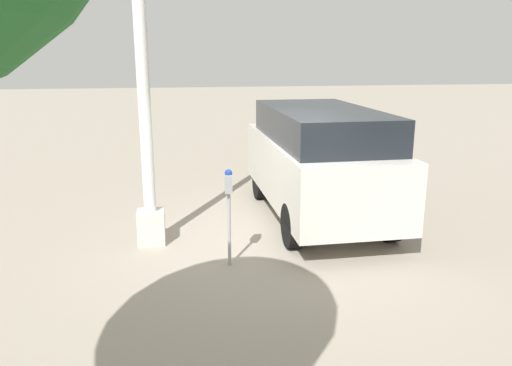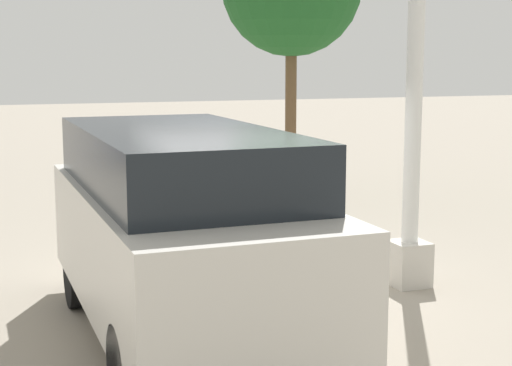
{
  "view_description": "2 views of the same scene",
  "coord_description": "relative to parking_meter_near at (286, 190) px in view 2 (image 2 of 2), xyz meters",
  "views": [
    {
      "loc": [
        -7.43,
        1.41,
        3.05
      ],
      "look_at": [
        -0.91,
        0.32,
        1.32
      ],
      "focal_mm": 35.0,
      "sensor_mm": 36.0,
      "label": 1
    },
    {
      "loc": [
        8.61,
        -3.11,
        2.77
      ],
      "look_at": [
        -0.86,
        0.35,
        1.15
      ],
      "focal_mm": 55.0,
      "sensor_mm": 36.0,
      "label": 2
    }
  ],
  "objects": [
    {
      "name": "fire_hydrant",
      "position": [
        -6.77,
        0.02,
        -0.68
      ],
      "size": [
        0.17,
        0.17,
        0.79
      ],
      "color": "red",
      "rests_on": "ground"
    },
    {
      "name": "parking_meter_far",
      "position": [
        -7.95,
        -0.19,
        -0.04
      ],
      "size": [
        0.21,
        0.13,
        1.41
      ],
      "rotation": [
        0.0,
        0.0,
        -0.11
      ],
      "color": "#9E9EA3",
      "rests_on": "ground"
    },
    {
      "name": "ground_plane",
      "position": [
        0.59,
        -0.67,
        -1.08
      ],
      "size": [
        80.0,
        80.0,
        0.0
      ],
      "primitive_type": "plane",
      "color": "gray"
    },
    {
      "name": "lamp_post",
      "position": [
        1.11,
        1.17,
        1.12
      ],
      "size": [
        0.44,
        0.44,
        5.8
      ],
      "color": "beige",
      "rests_on": "ground"
    },
    {
      "name": "parking_meter_near",
      "position": [
        0.0,
        0.0,
        0.0
      ],
      "size": [
        0.21,
        0.13,
        1.46
      ],
      "rotation": [
        0.0,
        0.0,
        -0.11
      ],
      "color": "#9E9EA3",
      "rests_on": "ground"
    },
    {
      "name": "parked_van",
      "position": [
        1.95,
        -1.9,
        0.07
      ],
      "size": [
        4.64,
        1.94,
        2.09
      ],
      "rotation": [
        0.0,
        0.0,
        0.01
      ],
      "color": "beige",
      "rests_on": "ground"
    }
  ]
}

